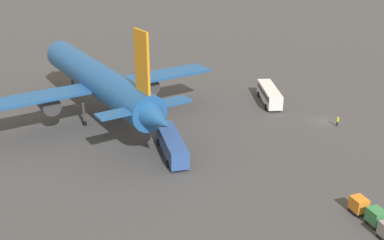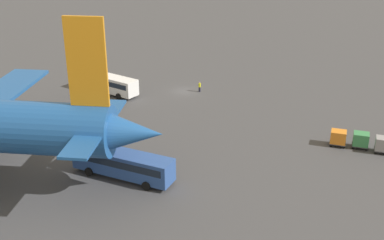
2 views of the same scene
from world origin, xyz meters
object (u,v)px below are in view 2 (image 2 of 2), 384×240
at_px(shuttle_bus_far, 123,163).
at_px(cargo_cart_green, 361,139).
at_px(worker_person, 200,87).
at_px(cargo_cart_grey, 383,144).
at_px(cargo_cart_orange, 338,137).
at_px(shuttle_bus_near, 108,82).

relative_size(shuttle_bus_far, cargo_cart_green, 5.66).
relative_size(worker_person, cargo_cart_green, 0.81).
bearing_deg(cargo_cart_grey, cargo_cart_orange, 1.83).
xyz_separation_m(cargo_cart_green, cargo_cart_orange, (2.72, 0.46, 0.00)).
distance_m(shuttle_bus_near, cargo_cart_orange, 38.16).
height_order(worker_person, cargo_cart_green, cargo_cart_green).
xyz_separation_m(worker_person, cargo_cart_orange, (-24.13, 11.75, 0.32)).
distance_m(shuttle_bus_near, shuttle_bus_far, 28.53).
relative_size(shuttle_bus_near, worker_person, 6.58).
xyz_separation_m(cargo_cart_grey, cargo_cart_green, (2.72, -0.29, 0.00)).
bearing_deg(worker_person, shuttle_bus_far, 95.87).
height_order(shuttle_bus_far, worker_person, shuttle_bus_far).
xyz_separation_m(shuttle_bus_far, cargo_cart_green, (-23.80, -18.38, -0.66)).
relative_size(shuttle_bus_near, cargo_cart_green, 5.36).
xyz_separation_m(shuttle_bus_near, cargo_cart_grey, (-43.23, 5.03, -0.62)).
distance_m(cargo_cart_grey, cargo_cart_orange, 5.43).
height_order(cargo_cart_green, cargo_cart_orange, same).
xyz_separation_m(shuttle_bus_near, shuttle_bus_far, (-16.72, 23.12, 0.04)).
distance_m(shuttle_bus_far, cargo_cart_green, 30.07).
bearing_deg(cargo_cart_green, worker_person, -22.80).
relative_size(worker_person, cargo_cart_grey, 0.81).
height_order(cargo_cart_grey, cargo_cart_green, same).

